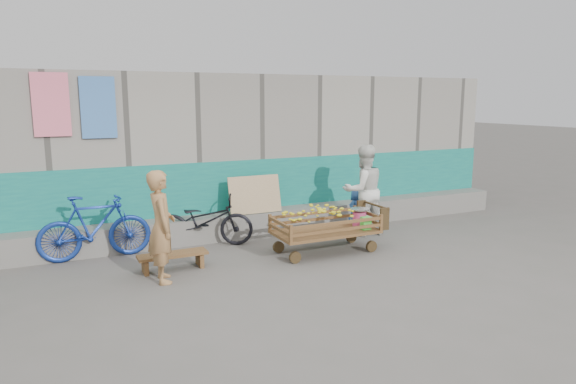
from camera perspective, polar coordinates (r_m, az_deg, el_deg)
name	(u,v)px	position (r m, az deg, el deg)	size (l,w,h in m)	color
ground	(293,275)	(7.60, 0.54, -9.20)	(80.00, 80.00, 0.00)	#5B5952
building_wall	(209,150)	(11.00, -8.74, 4.59)	(12.00, 3.50, 3.00)	gray
banana_cart	(324,221)	(8.54, 4.00, -3.23)	(1.88, 0.86, 0.80)	brown
bench	(173,258)	(7.96, -12.68, -7.13)	(1.03, 0.31, 0.26)	brown
vendor_man	(161,227)	(7.35, -13.88, -3.75)	(0.58, 0.38, 1.58)	#AA7A48
woman	(363,190)	(9.71, 8.36, 0.21)	(0.83, 0.65, 1.71)	white
child	(356,210)	(9.97, 7.62, -2.01)	(0.42, 0.27, 0.86)	#2E5AA1
bicycle_dark	(204,221)	(9.08, -9.27, -3.19)	(0.59, 1.68, 0.88)	black
bicycle_blue	(95,227)	(8.75, -20.68, -3.69)	(0.49, 1.74, 1.04)	#183597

